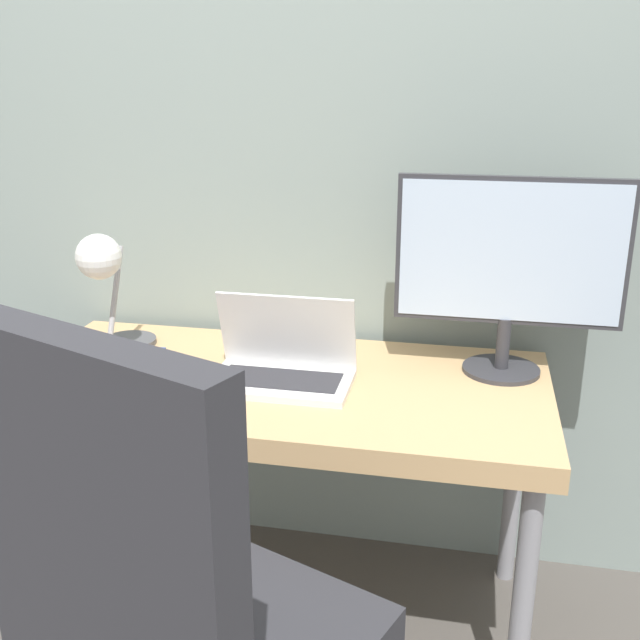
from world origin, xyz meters
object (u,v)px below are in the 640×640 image
object	(u,v)px
monitor	(510,263)
laptop	(283,365)
book_stack	(126,378)
desk_lamp	(105,274)
office_chair	(171,622)

from	to	relation	value
monitor	laptop	bearing A→B (deg)	-161.23
book_stack	monitor	bearing A→B (deg)	22.13
laptop	book_stack	size ratio (longest dim) A/B	1.43
laptop	desk_lamp	distance (m)	0.55
monitor	office_chair	bearing A→B (deg)	-118.93
monitor	book_stack	xyz separation A→B (m)	(-0.90, -0.37, -0.24)
monitor	book_stack	bearing A→B (deg)	-157.87
desk_lamp	laptop	bearing A→B (deg)	-8.27
monitor	book_stack	world-z (taller)	monitor
desk_lamp	book_stack	world-z (taller)	desk_lamp
laptop	desk_lamp	world-z (taller)	desk_lamp
laptop	monitor	size ratio (longest dim) A/B	0.62
laptop	desk_lamp	size ratio (longest dim) A/B	1.01
book_stack	laptop	bearing A→B (deg)	27.17
office_chair	monitor	bearing A→B (deg)	61.07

